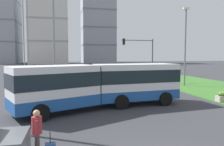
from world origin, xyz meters
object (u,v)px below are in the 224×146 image
Objects in this scene: streetlight_median at (185,44)px; apartment_tower_centre at (98,21)px; articulated_bus at (101,84)px; traffic_light_far_right at (142,52)px; apartment_tower_west at (1,23)px; pedestrian_crossing at (37,131)px; car_black_sedan at (36,80)px; flower_planter_3 at (223,97)px; apartment_tower_westcentre at (48,10)px.

apartment_tower_centre is at bearing 87.43° from streetlight_median.
articulated_bus is 15.02m from traffic_light_far_right.
pedestrian_crossing is at bearing -75.96° from apartment_tower_west.
apartment_tower_west is at bearing 113.80° from traffic_light_far_right.
apartment_tower_west is 0.88× the size of apartment_tower_centre.
car_black_sedan is 2.56× the size of pedestrian_crossing.
flower_planter_3 is at bearing -81.86° from traffic_light_far_right.
car_black_sedan is 4.05× the size of flower_planter_3.
pedestrian_crossing is at bearing -87.19° from apartment_tower_westcentre.
apartment_tower_westcentre reaches higher than streetlight_median.
apartment_tower_westcentre is (21.37, -9.28, 4.82)m from apartment_tower_west.
car_black_sedan is at bearing 96.20° from pedestrian_crossing.
apartment_tower_westcentre is at bearing 95.31° from articulated_bus.
streetlight_median is at bearing -47.88° from traffic_light_far_right.
traffic_light_far_right is 86.71m from apartment_tower_centre.
car_black_sedan is at bearing -88.04° from apartment_tower_westcentre.
articulated_bus is 2.06× the size of traffic_light_far_right.
traffic_light_far_right is at bearing -95.22° from apartment_tower_centre.
apartment_tower_westcentre is at bearing 101.37° from flower_planter_3.
traffic_light_far_right is 79.15m from apartment_tower_westcentre.
apartment_tower_westcentre is (-19.61, 79.25, 18.37)m from streetlight_median.
articulated_bus is 102.85m from apartment_tower_west.
streetlight_median is at bearing -76.10° from apartment_tower_westcentre.
apartment_tower_westcentre is at bearing -157.93° from apartment_tower_centre.
apartment_tower_westcentre is at bearing 101.92° from traffic_light_far_right.
articulated_bus is 10.87× the size of flower_planter_3.
articulated_bus is 1.31× the size of streetlight_median.
articulated_bus is 0.26× the size of apartment_tower_westcentre.
articulated_bus is 13.25m from car_black_sedan.
apartment_tower_west is at bearing 106.92° from articulated_bus.
traffic_light_far_right is (13.26, 0.69, 3.29)m from car_black_sedan.
apartment_tower_centre is (23.59, 9.56, -2.27)m from apartment_tower_westcentre.
apartment_tower_westcentre is at bearing 92.81° from pedestrian_crossing.
pedestrian_crossing is (2.06, -18.98, 0.25)m from car_black_sedan.
flower_planter_3 is at bearing 27.07° from pedestrian_crossing.
apartment_tower_westcentre is at bearing 103.90° from streetlight_median.
apartment_tower_westcentre is (-2.59, 75.78, 22.64)m from car_black_sedan.
articulated_bus is at bearing -73.08° from apartment_tower_west.
apartment_tower_westcentre reaches higher than pedestrian_crossing.
apartment_tower_centre is at bearing 22.07° from apartment_tower_westcentre.
apartment_tower_centre is (3.98, 88.81, 16.11)m from streetlight_median.
apartment_tower_westcentre is (-8.15, 87.77, 21.74)m from articulated_bus.
apartment_tower_west is at bearing 111.87° from flower_planter_3.
apartment_tower_centre is at bearing 76.17° from car_black_sedan.
streetlight_median is (14.96, 15.51, 4.01)m from pedestrian_crossing.
apartment_tower_centre reaches higher than flower_planter_3.
apartment_tower_west reaches higher than pedestrian_crossing.
flower_planter_3 is (9.56, -0.32, -1.23)m from articulated_bus.
apartment_tower_centre is (15.44, 97.34, 19.47)m from articulated_bus.
flower_planter_3 is 0.12× the size of streetlight_median.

